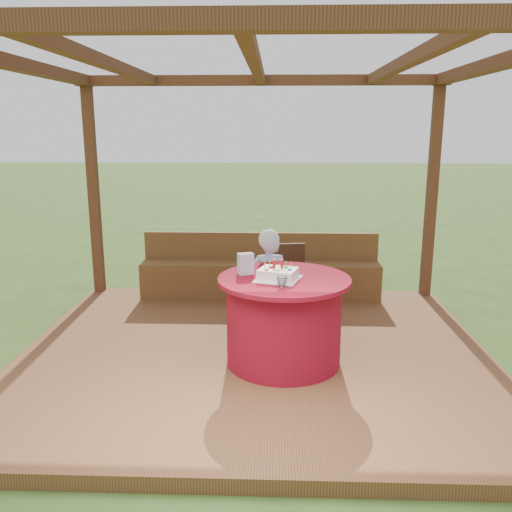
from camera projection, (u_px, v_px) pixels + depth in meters
The scene contains 10 objects.
ground at pixel (255, 361), 5.31m from camera, with size 60.00×60.00×0.00m, color #2E4C19.
deck at pixel (255, 355), 5.30m from camera, with size 4.50×4.00×0.12m, color brown.
pergola at pixel (255, 107), 4.75m from camera, with size 4.50×4.00×2.72m.
bench at pixel (260, 276), 6.89m from camera, with size 3.00×0.42×0.80m.
table at pixel (284, 320), 4.91m from camera, with size 1.19×1.19×0.81m.
chair at pixel (287, 281), 5.91m from camera, with size 0.48×0.48×0.87m.
elderly_woman at pixel (269, 282), 5.53m from camera, with size 0.42×0.31×1.12m.
birthday_cake at pixel (278, 274), 4.76m from camera, with size 0.45×0.45×0.17m.
gift_bag at pixel (246, 264), 4.92m from camera, with size 0.13×0.09×0.19m, color #D88CC6.
drinking_glass at pixel (282, 282), 4.53m from camera, with size 0.09×0.09×0.09m, color white.
Camera 1 is at (0.19, -4.92, 2.24)m, focal length 38.00 mm.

